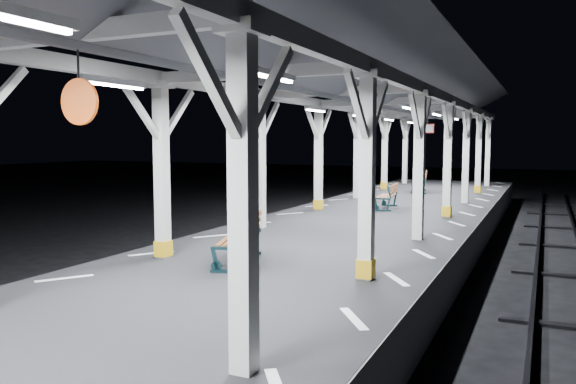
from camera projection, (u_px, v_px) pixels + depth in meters
The scene contains 8 objects.
ground at pixel (192, 363), 8.16m from camera, with size 120.00×120.00×0.00m, color black.
platform at pixel (191, 330), 8.11m from camera, with size 6.00×50.00×1.00m, color black.
hazard_stripes_left at pixel (65, 278), 9.09m from camera, with size 1.00×48.00×0.01m, color silver.
hazard_stripes_right at pixel (354, 319), 7.04m from camera, with size 1.00×48.00×0.01m, color silver.
canopy at pixel (186, 44), 7.72m from camera, with size 5.40×49.00×4.65m.
bench_mid at pixel (243, 237), 10.17m from camera, with size 1.08×1.76×0.90m.
bench_far at pixel (389, 195), 18.25m from camera, with size 0.72×1.56×0.82m.
bench_extra at pixel (421, 181), 23.87m from camera, with size 0.94×1.81×0.93m.
Camera 1 is at (4.57, -6.58, 3.25)m, focal length 35.00 mm.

